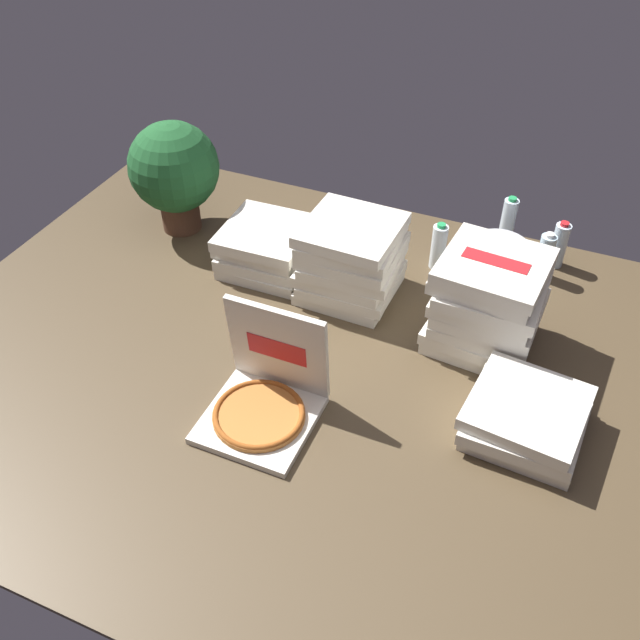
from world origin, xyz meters
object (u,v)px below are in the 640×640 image
Objects in this scene: open_pizza_box at (265,397)px; water_bottle_1 at (508,220)px; water_bottle_3 at (487,271)px; ice_bucket at (498,257)px; pizza_stack_right_mid at (488,303)px; water_bottle_4 at (439,247)px; water_bottle_0 at (559,245)px; water_bottle_2 at (545,256)px; pizza_stack_center_near at (351,259)px; pizza_stack_right_near at (526,418)px; potted_plant at (174,170)px; pizza_stack_left_near at (269,247)px.

water_bottle_1 is (0.56, 1.44, 0.03)m from open_pizza_box.
open_pizza_box is 1.15m from water_bottle_3.
water_bottle_1 is (-0.01, 0.25, 0.04)m from ice_bucket.
pizza_stack_right_mid is 0.53m from water_bottle_4.
water_bottle_3 is at bearing 60.70° from open_pizza_box.
water_bottle_3 is (-0.01, -0.19, 0.04)m from ice_bucket.
water_bottle_1 is at bearing 93.03° from ice_bucket.
pizza_stack_right_mid is 0.34m from water_bottle_3.
water_bottle_3 is at bearing -21.74° from water_bottle_4.
water_bottle_0 is at bearing 28.98° from ice_bucket.
water_bottle_0 is (0.19, 0.64, -0.09)m from pizza_stack_right_mid.
pizza_stack_center_near is at bearing -149.23° from water_bottle_2.
pizza_stack_right_near is at bearing -59.06° from pizza_stack_right_mid.
pizza_stack_right_near is at bearing -72.09° from ice_bucket.
open_pizza_box is 0.75× the size of potted_plant.
ice_bucket is at bearing 21.74° from pizza_stack_left_near.
open_pizza_box reaches higher than pizza_stack_center_near.
open_pizza_box is 0.93m from pizza_stack_right_mid.
pizza_stack_center_near is at bearing -128.42° from water_bottle_1.
water_bottle_4 is at bearing 8.22° from potted_plant.
open_pizza_box is 1.32m from ice_bucket.
open_pizza_box is 1.78× the size of water_bottle_1.
water_bottle_4 is at bearing 73.77° from open_pizza_box.
pizza_stack_center_near is at bearing 87.91° from open_pizza_box.
pizza_stack_left_near is 1.76× the size of water_bottle_0.
pizza_stack_right_near is 1.85× the size of water_bottle_0.
water_bottle_2 is at bearing 57.57° from open_pizza_box.
pizza_stack_right_mid is (-0.25, 0.41, 0.13)m from pizza_stack_right_near.
water_bottle_0 and water_bottle_2 have the same top height.
water_bottle_2 is (-0.10, 0.94, 0.03)m from pizza_stack_right_near.
pizza_stack_left_near is 1.37m from pizza_stack_right_near.
ice_bucket is (0.96, 0.38, -0.04)m from pizza_stack_left_near.
water_bottle_0 is (0.81, 1.33, 0.03)m from open_pizza_box.
water_bottle_4 is (-0.55, 0.83, 0.03)m from pizza_stack_right_near.
ice_bucket is (0.55, 0.42, -0.11)m from pizza_stack_center_near.
open_pizza_box is 0.99× the size of pizza_stack_center_near.
water_bottle_1 is 1.00× the size of water_bottle_3.
pizza_stack_right_near is at bearing 17.43° from open_pizza_box.
open_pizza_box reaches higher than pizza_stack_right_mid.
pizza_stack_center_near is at bearing -156.43° from water_bottle_3.
water_bottle_2 is (0.77, 1.21, 0.03)m from open_pizza_box.
pizza_stack_center_near reaches higher than pizza_stack_right_near.
open_pizza_box is 1.01× the size of pizza_stack_left_near.
water_bottle_1 is 0.42× the size of potted_plant.
water_bottle_3 is (0.56, 1.00, 0.03)m from open_pizza_box.
pizza_stack_right_near is 1.85× the size of water_bottle_4.
pizza_stack_left_near is 1.03m from ice_bucket.
open_pizza_box is at bearing -115.73° from ice_bucket.
water_bottle_0 is (0.24, 0.13, 0.04)m from ice_bucket.
water_bottle_3 is (-0.31, 0.73, 0.03)m from pizza_stack_right_near.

